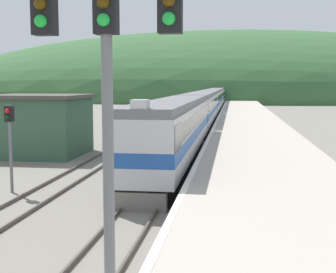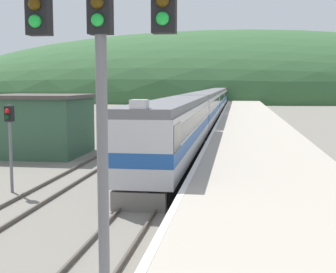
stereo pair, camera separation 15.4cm
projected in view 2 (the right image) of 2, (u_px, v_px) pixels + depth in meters
The scene contains 11 objects.
track_main at pixel (213, 114), 75.05m from camera, with size 1.52×180.00×0.16m.
track_siding at pixel (183, 114), 75.76m from camera, with size 1.52×180.00×0.16m.
platform at pixel (250, 122), 54.58m from camera, with size 7.04×140.00×1.10m.
distant_hills at pixel (226, 99), 151.58m from camera, with size 200.47×90.21×43.12m.
station_shed at pixel (40, 125), 32.85m from camera, with size 6.58×6.28×4.25m.
express_train_lead_car at pixel (174, 130), 28.56m from camera, with size 2.86×21.92×4.39m.
carriage_second at pixel (203, 109), 51.60m from camera, with size 2.85×22.73×4.03m.
carriage_third at pixel (213, 101), 74.81m from camera, with size 2.85×22.73×4.03m.
carriage_fourth at pixel (219, 97), 98.02m from camera, with size 2.85×22.73×4.03m.
signal_mast_main at pixel (101, 60), 8.02m from camera, with size 3.30×0.42×7.86m.
signal_post_siding at pixel (10, 130), 21.29m from camera, with size 0.36×0.42×4.05m.
Camera 2 is at (3.79, -5.23, 5.01)m, focal length 50.00 mm.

